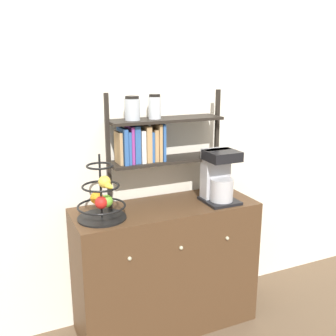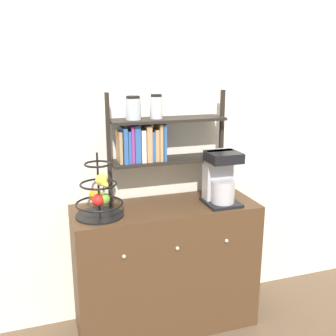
% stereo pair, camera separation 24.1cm
% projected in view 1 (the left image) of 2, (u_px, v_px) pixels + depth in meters
% --- Properties ---
extents(wall_back, '(7.00, 0.05, 2.60)m').
position_uv_depth(wall_back, '(150.00, 129.00, 2.59)').
color(wall_back, silver).
rests_on(wall_back, ground_plane).
extents(sideboard, '(1.17, 0.45, 0.85)m').
position_uv_depth(sideboard, '(166.00, 267.00, 2.58)').
color(sideboard, '#4C331E').
rests_on(sideboard, ground_plane).
extents(coffee_maker, '(0.21, 0.23, 0.34)m').
position_uv_depth(coffee_maker, '(219.00, 176.00, 2.52)').
color(coffee_maker, black).
rests_on(coffee_maker, sideboard).
extents(fruit_stand, '(0.28, 0.28, 0.38)m').
position_uv_depth(fruit_stand, '(102.00, 199.00, 2.23)').
color(fruit_stand, black).
rests_on(fruit_stand, sideboard).
extents(shelf_hutch, '(0.78, 0.20, 0.70)m').
position_uv_depth(shelf_hutch, '(150.00, 138.00, 2.44)').
color(shelf_hutch, black).
rests_on(shelf_hutch, sideboard).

